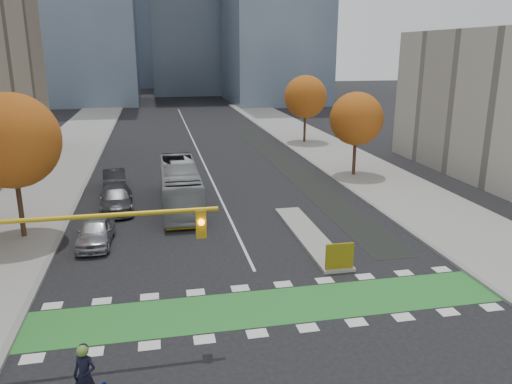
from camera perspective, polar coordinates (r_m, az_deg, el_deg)
name	(u,v)px	position (r m, az deg, el deg)	size (l,w,h in m)	color
ground	(280,325)	(20.15, 2.77, -14.97)	(300.00, 300.00, 0.00)	black
sidewalk_west	(29,199)	(39.22, -24.54, -0.72)	(7.00, 120.00, 0.15)	gray
sidewalk_east	(380,180)	(42.12, 13.97, 1.35)	(7.00, 120.00, 0.15)	gray
curb_west	(80,196)	(38.55, -19.48, -0.45)	(0.30, 120.00, 0.16)	gray
curb_east	(339,182)	(40.76, 9.52, 1.12)	(0.30, 120.00, 0.16)	gray
bike_crossing	(271,306)	(21.41, 1.76, -12.95)	(20.00, 3.00, 0.01)	#297D2D
centre_line	(194,144)	(57.83, -7.05, 5.52)	(0.15, 70.00, 0.01)	silver
bike_lane_paint	(279,159)	(49.31, 2.66, 3.82)	(2.50, 50.00, 0.01)	black
median_island	(309,235)	(28.94, 6.09, -4.93)	(1.60, 10.00, 0.16)	gray
hazard_board	(340,256)	(24.48, 9.53, -7.24)	(1.40, 0.12, 1.30)	yellow
tree_west	(11,141)	(30.10, -26.17, 5.27)	(5.20, 5.20, 8.22)	#332114
tree_east_near	(356,119)	(42.41, 11.40, 8.20)	(4.40, 4.40, 7.08)	#332114
tree_east_far	(305,97)	(57.50, 5.68, 10.77)	(4.80, 4.80, 7.65)	#332114
traffic_signal_west	(51,250)	(17.76, -22.38, -6.14)	(8.53, 0.56, 5.20)	#BF9914
bus	(180,186)	(34.27, -8.69, 0.74)	(2.47, 10.54, 2.94)	#94989B
parked_car_a	(96,231)	(28.86, -17.86, -4.27)	(1.78, 4.43, 1.51)	#A6A6AC
parked_car_b	(115,181)	(39.44, -15.86, 1.26)	(1.62, 4.65, 1.53)	black
parked_car_c	(116,199)	(34.59, -15.69, -0.74)	(2.15, 5.30, 1.54)	#46474B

